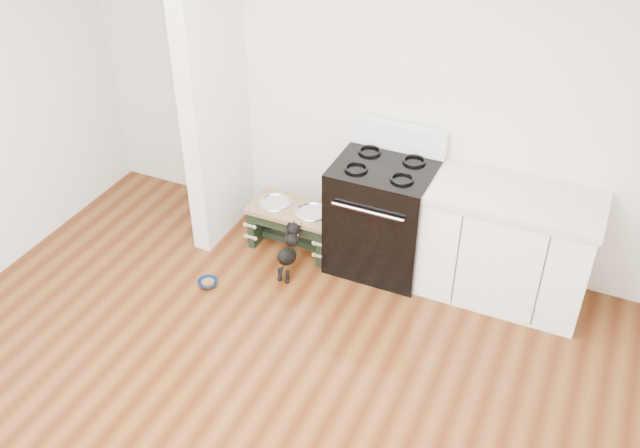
{
  "coord_description": "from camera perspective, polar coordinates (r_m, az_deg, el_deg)",
  "views": [
    {
      "loc": [
        1.69,
        -2.25,
        3.66
      ],
      "look_at": [
        -0.1,
        1.74,
        0.55
      ],
      "focal_mm": 40.0,
      "sensor_mm": 36.0,
      "label": 1
    }
  ],
  "objects": [
    {
      "name": "room_shell",
      "position": [
        3.47,
        -10.32,
        -1.17
      ],
      "size": [
        5.0,
        5.0,
        5.0
      ],
      "color": "silver",
      "rests_on": "ground"
    },
    {
      "name": "floor_bowl",
      "position": [
        5.7,
        -8.95,
        -4.68
      ],
      "size": [
        0.18,
        0.18,
        0.05
      ],
      "rotation": [
        0.0,
        0.0,
        -0.18
      ],
      "color": "navy",
      "rests_on": "ground"
    },
    {
      "name": "cabinet_run",
      "position": [
        5.48,
        14.74,
        -1.72
      ],
      "size": [
        1.24,
        0.64,
        0.91
      ],
      "color": "white",
      "rests_on": "ground"
    },
    {
      "name": "puppy",
      "position": [
        5.62,
        -2.49,
        -2.05
      ],
      "size": [
        0.13,
        0.37,
        0.44
      ],
      "color": "black",
      "rests_on": "ground"
    },
    {
      "name": "oven_range",
      "position": [
        5.62,
        5.03,
        0.82
      ],
      "size": [
        0.76,
        0.69,
        1.14
      ],
      "color": "black",
      "rests_on": "ground"
    },
    {
      "name": "dog_feeder",
      "position": [
        5.88,
        -2.19,
        0.36
      ],
      "size": [
        0.72,
        0.38,
        0.41
      ],
      "color": "black",
      "rests_on": "ground"
    },
    {
      "name": "partition_wall",
      "position": [
        5.7,
        -8.54,
        11.12
      ],
      "size": [
        0.15,
        0.8,
        2.7
      ],
      "primitive_type": "cube",
      "color": "silver",
      "rests_on": "ground"
    }
  ]
}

